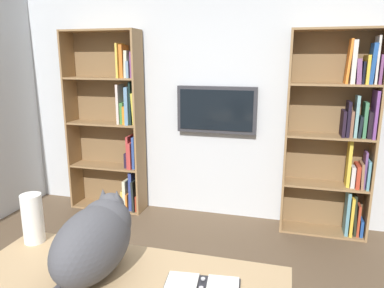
{
  "coord_description": "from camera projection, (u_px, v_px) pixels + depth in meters",
  "views": [
    {
      "loc": [
        -0.81,
        1.6,
        1.74
      ],
      "look_at": [
        -0.07,
        -1.12,
        1.07
      ],
      "focal_mm": 33.76,
      "sensor_mm": 36.0,
      "label": 1
    }
  ],
  "objects": [
    {
      "name": "paper_towel_roll",
      "position": [
        33.0,
        218.0,
        1.94
      ],
      "size": [
        0.11,
        0.11,
        0.27
      ],
      "primitive_type": "cylinder",
      "color": "white",
      "rests_on": "desk"
    },
    {
      "name": "wall_mounted_tv",
      "position": [
        216.0,
        110.0,
        3.83
      ],
      "size": [
        0.85,
        0.07,
        0.5
      ],
      "color": "#333338"
    },
    {
      "name": "bookshelf_left",
      "position": [
        340.0,
        134.0,
        3.48
      ],
      "size": [
        0.83,
        0.28,
        2.01
      ],
      "color": "#937047",
      "rests_on": "ground"
    },
    {
      "name": "wall_back",
      "position": [
        212.0,
        95.0,
        3.89
      ],
      "size": [
        4.52,
        0.06,
        2.7
      ],
      "primitive_type": "cube",
      "color": "silver",
      "rests_on": "ground"
    },
    {
      "name": "bookshelf_right",
      "position": [
        115.0,
        126.0,
        4.09
      ],
      "size": [
        0.87,
        0.28,
        2.04
      ],
      "color": "#937047",
      "rests_on": "ground"
    },
    {
      "name": "cat",
      "position": [
        97.0,
        237.0,
        1.66
      ],
      "size": [
        0.29,
        0.66,
        0.35
      ],
      "color": "#4C4C51",
      "rests_on": "desk"
    }
  ]
}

